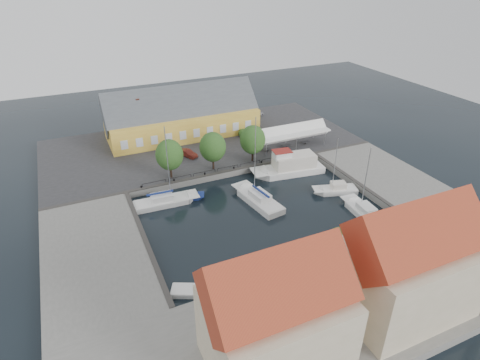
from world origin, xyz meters
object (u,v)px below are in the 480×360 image
(center_sailboat, at_px, (258,200))
(west_boat_a, at_px, (165,202))
(east_boat_b, at_px, (336,191))
(launch_sw, at_px, (193,292))
(launch_nw, at_px, (188,197))
(tent_canopy, at_px, (292,133))
(east_boat_c, at_px, (364,213))
(warehouse, at_px, (179,118))
(trawler, at_px, (290,167))
(car_red, at_px, (188,153))
(car_silver, at_px, (256,114))

(center_sailboat, bearing_deg, west_boat_a, 157.20)
(east_boat_b, xyz_separation_m, launch_sw, (-26.30, -10.92, -0.17))
(launch_nw, bearing_deg, tent_canopy, 19.49)
(tent_canopy, relative_size, east_boat_c, 1.35)
(warehouse, xyz_separation_m, trawler, (12.22, -21.06, -3.41))
(warehouse, relative_size, west_boat_a, 2.32)
(trawler, distance_m, east_boat_c, 15.13)
(tent_canopy, relative_size, launch_sw, 2.79)
(east_boat_b, bearing_deg, car_red, 131.74)
(trawler, bearing_deg, west_boat_a, -177.74)
(east_boat_c, bearing_deg, tent_canopy, 86.21)
(west_boat_a, bearing_deg, car_red, 58.06)
(tent_canopy, height_order, east_boat_b, east_boat_b)
(warehouse, distance_m, west_boat_a, 24.04)
(tent_canopy, relative_size, west_boat_a, 1.14)
(warehouse, bearing_deg, east_boat_c, -67.13)
(east_boat_c, xyz_separation_m, launch_sw, (-26.13, -4.34, -0.17))
(car_silver, bearing_deg, west_boat_a, 117.25)
(tent_canopy, relative_size, car_red, 3.80)
(warehouse, distance_m, east_boat_c, 39.17)
(warehouse, height_order, west_boat_a, west_boat_a)
(trawler, bearing_deg, east_boat_c, -78.87)
(east_boat_b, xyz_separation_m, launch_nw, (-20.76, 7.65, -0.17))
(tent_canopy, distance_m, car_silver, 16.98)
(east_boat_c, xyz_separation_m, west_boat_a, (-24.16, 13.99, 0.01))
(east_boat_b, relative_size, west_boat_a, 0.76)
(warehouse, relative_size, car_red, 7.74)
(tent_canopy, distance_m, car_red, 18.81)
(west_boat_a, bearing_deg, launch_nw, 3.75)
(tent_canopy, bearing_deg, car_red, 168.75)
(east_boat_c, relative_size, west_boat_a, 0.84)
(car_red, bearing_deg, center_sailboat, -101.04)
(trawler, bearing_deg, warehouse, 120.13)
(launch_nw, bearing_deg, warehouse, 75.87)
(tent_canopy, xyz_separation_m, trawler, (-4.38, -7.20, -2.67))
(tent_canopy, bearing_deg, car_silver, 85.94)
(launch_sw, bearing_deg, trawler, 39.57)
(warehouse, bearing_deg, trawler, -59.87)
(launch_sw, bearing_deg, launch_nw, 73.40)
(warehouse, xyz_separation_m, car_silver, (17.79, 2.96, -2.80))
(tent_canopy, distance_m, trawler, 8.84)
(trawler, distance_m, west_boat_a, 21.27)
(tent_canopy, relative_size, trawler, 1.12)
(center_sailboat, bearing_deg, east_boat_b, -10.54)
(west_boat_a, xyz_separation_m, launch_sw, (-1.97, -18.34, -0.18))
(launch_sw, relative_size, launch_nw, 1.05)
(warehouse, height_order, trawler, warehouse)
(car_silver, xyz_separation_m, center_sailboat, (-14.47, -30.04, -1.26))
(tent_canopy, bearing_deg, east_boat_c, -93.79)
(west_boat_a, bearing_deg, warehouse, 67.61)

